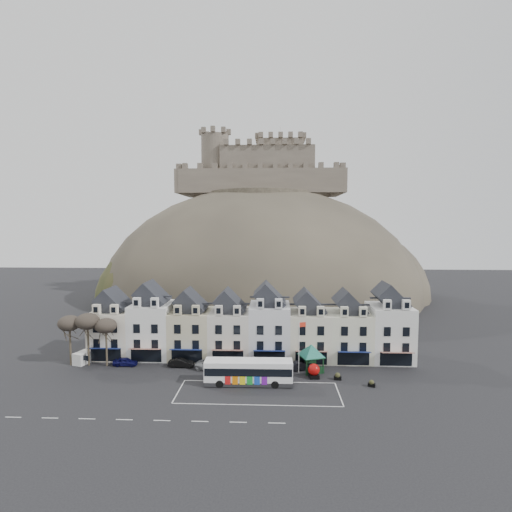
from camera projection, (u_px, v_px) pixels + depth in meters
The scene contains 21 objects.
ground at pixel (243, 396), 53.42m from camera, with size 300.00×300.00×0.00m, color black.
coach_bay_markings at pixel (258, 393), 54.57m from camera, with size 22.00×7.50×0.01m, color silver.
townhouse_terrace at pixel (251, 327), 68.87m from camera, with size 54.40×9.35×11.80m.
castle_hill at pixel (264, 299), 122.00m from camera, with size 100.00×76.00×68.00m.
castle at pixel (263, 169), 125.68m from camera, with size 50.20×22.20×22.00m.
tree_left_far at pixel (69, 324), 64.59m from camera, with size 3.61×3.61×8.24m.
tree_left_mid at pixel (87, 322), 64.43m from camera, with size 3.78×3.78×8.64m.
tree_left_near at pixel (106, 326), 64.35m from camera, with size 3.43×3.43×7.84m.
bus at pixel (249, 371), 57.30m from camera, with size 12.63×3.16×3.55m.
bus_shelter at pixel (311, 350), 62.16m from camera, with size 6.40×6.40×4.31m.
red_buoy at pixel (314, 371), 59.67m from camera, with size 1.75×1.75×2.17m.
flagpole at pixel (300, 343), 61.45m from camera, with size 1.11×0.49×8.18m.
white_van at pixel (86, 356), 66.50m from camera, with size 2.99×4.57×1.92m.
planter_west at pixel (338, 376), 58.98m from camera, with size 1.11×0.76×1.08m.
planter_east at pixel (372, 383), 56.51m from camera, with size 1.10×0.85×0.98m.
car_navy at pixel (125, 362), 64.80m from camera, with size 1.58×3.92×1.33m, color #0E0E47.
car_black at pixel (181, 363), 64.24m from camera, with size 1.43×4.09×1.35m, color black.
car_silver at pixel (212, 365), 63.06m from camera, with size 2.46×5.26×1.49m, color gray.
car_white at pixel (220, 365), 63.62m from camera, with size 1.73×4.26×1.24m, color silver.
car_maroon at pixel (253, 360), 65.26m from camera, with size 1.70×4.23×1.44m, color #4E040F.
car_charcoal at pixel (302, 366), 63.06m from camera, with size 1.38×3.97×1.31m, color black.
Camera 1 is at (4.06, -51.55, 23.16)m, focal length 28.00 mm.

